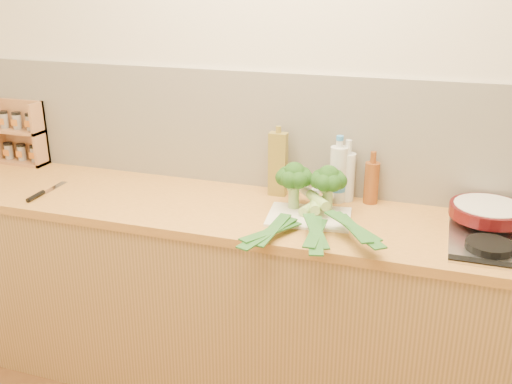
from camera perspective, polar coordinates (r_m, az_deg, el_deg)
room_shell at (r=2.60m, az=3.22°, el=5.90°), size 3.50×3.50×3.50m
counter at (r=2.63m, az=1.20°, el=-11.02°), size 3.20×0.62×0.90m
chopping_board at (r=2.36m, az=5.33°, el=-2.48°), size 0.36×0.29×0.01m
broccoli_left at (r=2.39m, az=3.85°, el=1.49°), size 0.16×0.16×0.20m
broccoli_right at (r=2.38m, az=7.24°, el=1.19°), size 0.15×0.16×0.20m
leek_front at (r=2.34m, az=4.80°, el=-1.96°), size 0.26×0.68×0.04m
leek_mid at (r=2.29m, az=5.95°, el=-2.05°), size 0.20×0.62×0.04m
leek_back at (r=2.30m, az=7.05°, el=-1.46°), size 0.45×0.56×0.04m
chefs_knife at (r=2.77m, az=-20.75°, el=-0.19°), size 0.04×0.29×0.02m
skillet at (r=2.44m, az=22.29°, el=-1.77°), size 0.44×0.30×0.05m
spice_rack at (r=3.28m, az=-22.42°, el=5.20°), size 0.28×0.11×0.33m
oil_tin at (r=2.56m, az=2.21°, el=2.84°), size 0.08×0.05×0.32m
glass_bottle at (r=2.54m, az=9.08°, el=1.62°), size 0.07×0.07×0.28m
amber_bottle at (r=2.53m, az=11.48°, el=1.00°), size 0.06×0.06×0.23m
water_bottle at (r=2.52m, az=8.20°, el=1.61°), size 0.08×0.08×0.28m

